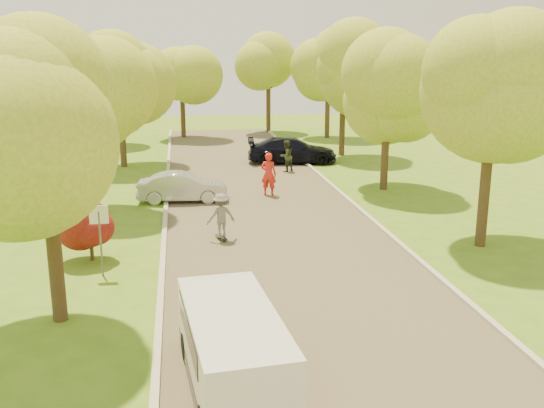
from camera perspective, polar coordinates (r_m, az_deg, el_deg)
ground at (r=15.54m, az=4.76°, el=-10.79°), size 100.00×100.00×0.00m
road at (r=22.89m, az=0.10°, el=-2.41°), size 8.00×60.00×0.01m
curb_left at (r=22.63m, az=-10.10°, el=-2.69°), size 0.18×60.00×0.12m
curb_right at (r=23.82m, az=9.78°, el=-1.82°), size 0.18×60.00×0.12m
street_sign at (r=18.52m, az=-15.93°, el=-1.98°), size 0.55×0.06×2.17m
red_shrub at (r=20.14m, az=-16.76°, el=-2.12°), size 1.70×1.70×1.95m
tree_l_mida at (r=15.01m, az=-20.10°, el=8.09°), size 4.71×4.60×7.39m
tree_l_midb at (r=25.97m, az=-16.57°, el=9.29°), size 4.30×4.20×6.62m
tree_l_far at (r=35.81m, az=-13.91°, el=12.08°), size 4.92×4.80×7.79m
tree_r_mida at (r=21.41m, az=20.70°, el=10.60°), size 5.13×5.00×7.95m
tree_r_midb at (r=29.47m, az=11.23°, el=10.70°), size 4.51×4.40×7.01m
tree_r_far at (r=39.15m, az=7.13°, el=13.06°), size 5.33×5.20×8.34m
tree_bg_a at (r=44.02m, az=-16.20°, el=12.06°), size 5.12×5.00×7.72m
tree_bg_b at (r=47.14m, az=5.60°, el=12.92°), size 5.12×5.00×7.95m
tree_bg_c at (r=47.70m, az=-8.26°, el=12.23°), size 4.92×4.80×7.33m
tree_bg_d at (r=50.27m, az=-0.09°, el=12.81°), size 5.12×5.00×7.72m
minivan at (r=12.30m, az=-3.73°, el=-13.40°), size 2.11×4.51×1.63m
silver_sedan at (r=27.29m, az=-8.40°, el=1.58°), size 4.06×1.68×1.31m
dark_sedan at (r=36.44m, az=1.90°, el=5.08°), size 5.50×2.70×1.54m
longboard at (r=21.72m, az=-4.79°, el=-3.15°), size 0.42×0.85×0.10m
skateboarder at (r=21.50m, az=-4.83°, el=-1.09°), size 1.14×0.83×1.59m
person_striped at (r=28.08m, az=-0.32°, el=2.83°), size 0.87×0.74×2.02m
person_olive at (r=33.72m, az=1.35°, el=4.53°), size 1.08×1.03×1.76m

